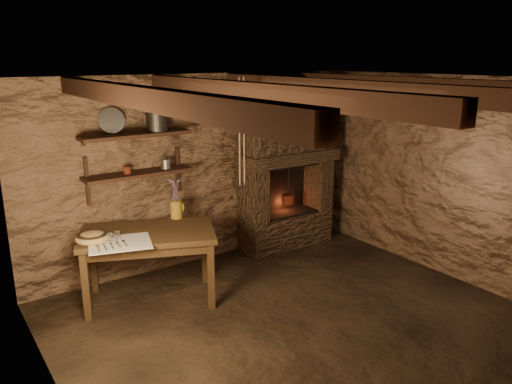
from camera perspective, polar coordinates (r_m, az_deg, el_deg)
floor at (r=5.24m, az=4.55°, el=-14.56°), size 4.50×4.50×0.00m
back_wall at (r=6.37m, az=-6.65°, el=2.46°), size 4.50×0.04×2.40m
front_wall at (r=3.56m, az=26.06°, el=-9.55°), size 4.50×0.04×2.40m
left_wall at (r=3.82m, az=-22.46°, el=-7.45°), size 0.04×4.00×2.40m
right_wall at (r=6.39m, az=20.65°, el=1.60°), size 0.04×4.00×2.40m
ceiling at (r=4.55m, az=5.19°, el=12.68°), size 4.50×4.00×0.04m
beam_far_left at (r=3.78m, az=-12.93°, el=10.49°), size 0.14×3.95×0.16m
beam_mid_left at (r=4.25m, az=-0.13°, el=11.35°), size 0.14×3.95×0.16m
beam_mid_right at (r=4.89m, az=9.77°, el=11.65°), size 0.14×3.95×0.16m
beam_far_right at (r=5.63m, az=17.23°, el=11.64°), size 0.14×3.95×0.16m
shelf_lower at (r=5.86m, az=-13.27°, el=2.03°), size 1.25×0.30×0.04m
shelf_upper at (r=5.78m, az=-13.54°, el=6.38°), size 1.25×0.30×0.04m
hearth at (r=6.85m, az=3.54°, el=3.65°), size 1.43×0.51×2.30m
work_table at (r=5.58m, az=-12.05°, el=-7.97°), size 1.60×1.29×0.80m
linen_cloth at (r=5.16m, az=-15.28°, el=-5.67°), size 0.71×0.63×0.01m
pewter_cutlery_row at (r=5.14m, az=-15.21°, el=-5.63°), size 0.54×0.33×0.01m
drinking_glasses at (r=5.26m, az=-15.54°, el=-4.81°), size 0.19×0.06×0.08m
stoneware_jug at (r=5.77m, az=-9.12°, el=-1.03°), size 0.15×0.14×0.47m
wooden_bowl at (r=5.28m, az=-18.21°, el=-5.01°), size 0.41×0.41×0.12m
iron_stockpot at (r=5.86m, az=-11.24°, el=7.75°), size 0.31×0.31×0.19m
tin_pan at (r=5.77m, az=-16.21°, el=7.85°), size 0.31×0.17×0.29m
small_kettle at (r=5.98m, az=-10.27°, el=3.18°), size 0.17×0.14×0.17m
rusty_tin at (r=5.81m, az=-14.51°, el=2.44°), size 0.11×0.11×0.08m
red_pot at (r=6.93m, az=3.67°, el=-0.74°), size 0.21×0.21×0.54m
hanging_ropes at (r=5.48m, az=-1.64°, el=6.86°), size 0.08×0.08×1.20m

